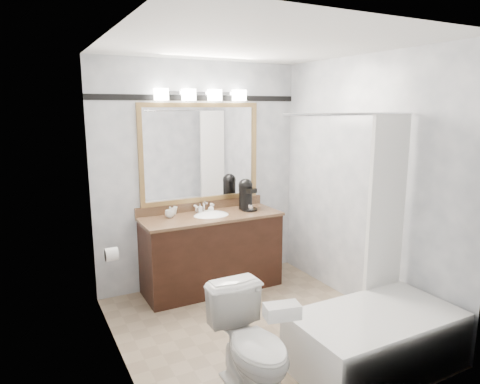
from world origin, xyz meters
The scene contains 15 objects.
room centered at (0.00, 0.00, 1.25)m, with size 2.42×2.62×2.52m.
vanity centered at (0.00, 1.02, 0.44)m, with size 1.53×0.58×0.97m.
mirror centered at (0.00, 1.28, 1.50)m, with size 1.40×0.04×1.10m.
vanity_light_bar centered at (0.00, 1.23, 2.13)m, with size 1.02×0.14×0.12m.
accent_stripe centered at (0.00, 1.29, 2.10)m, with size 2.40×0.01×0.06m, color black.
bathtub centered at (0.55, -0.90, 0.28)m, with size 1.30×0.75×1.96m.
tp_roll centered at (-1.14, 0.66, 0.70)m, with size 0.12×0.12×0.11m, color white.
toilet centered at (-0.48, -0.75, 0.37)m, with size 0.42×0.73×0.75m, color white.
tissue_box centered at (-0.48, -1.12, 0.79)m, with size 0.22×0.12×0.09m, color white.
coffee_maker centered at (0.46, 1.06, 1.03)m, with size 0.19×0.23×0.36m.
cup_left centered at (-0.43, 1.13, 0.89)m, with size 0.10×0.10×0.08m, color white.
cup_right centered at (-0.36, 1.23, 0.89)m, with size 0.09×0.09×0.09m, color white.
soap_bottle_a centered at (-0.06, 1.19, 0.90)m, with size 0.04×0.04×0.10m, color white.
soap_bottle_b centered at (0.06, 1.15, 0.89)m, with size 0.07×0.07×0.09m, color white.
soap_bar centered at (0.02, 1.13, 0.86)m, with size 0.08×0.05×0.02m, color beige.
Camera 1 is at (-1.81, -3.12, 2.01)m, focal length 32.00 mm.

